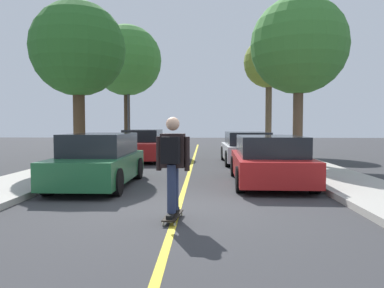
% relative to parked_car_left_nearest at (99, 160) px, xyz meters
% --- Properties ---
extents(ground, '(80.00, 80.00, 0.00)m').
position_rel_parked_car_left_nearest_xyz_m(ground, '(2.31, -2.76, -0.69)').
color(ground, '#353538').
extents(center_line, '(0.12, 39.20, 0.01)m').
position_rel_parked_car_left_nearest_xyz_m(center_line, '(2.31, 1.24, -0.68)').
color(center_line, gold).
rests_on(center_line, ground).
extents(parked_car_left_nearest, '(1.83, 4.09, 1.40)m').
position_rel_parked_car_left_nearest_xyz_m(parked_car_left_nearest, '(0.00, 0.00, 0.00)').
color(parked_car_left_nearest, '#1E5B33').
rests_on(parked_car_left_nearest, ground).
extents(parked_car_left_near, '(1.92, 4.72, 1.41)m').
position_rel_parked_car_left_nearest_xyz_m(parked_car_left_near, '(-0.00, 7.15, 0.00)').
color(parked_car_left_near, maroon).
rests_on(parked_car_left_near, ground).
extents(parked_car_right_nearest, '(2.09, 4.35, 1.33)m').
position_rel_parked_car_left_nearest_xyz_m(parked_car_right_nearest, '(4.62, 0.49, -0.03)').
color(parked_car_right_nearest, maroon).
rests_on(parked_car_right_nearest, ground).
extents(parked_car_right_near, '(2.03, 4.14, 1.33)m').
position_rel_parked_car_left_nearest_xyz_m(parked_car_right_near, '(4.62, 5.95, -0.02)').
color(parked_car_right_near, '#B7B7BC').
rests_on(parked_car_right_near, ground).
extents(street_tree_left_nearest, '(3.52, 3.52, 6.10)m').
position_rel_parked_car_left_nearest_xyz_m(street_tree_left_nearest, '(-1.91, 4.04, 3.76)').
color(street_tree_left_nearest, '#4C3823').
rests_on(street_tree_left_nearest, sidewalk_left).
extents(street_tree_left_near, '(4.25, 4.25, 7.54)m').
position_rel_parked_car_left_nearest_xyz_m(street_tree_left_near, '(-1.91, 12.74, 4.84)').
color(street_tree_left_near, '#3D2D1E').
rests_on(street_tree_left_near, sidewalk_left).
extents(street_tree_right_nearest, '(3.79, 3.79, 6.50)m').
position_rel_parked_car_left_nearest_xyz_m(street_tree_right_nearest, '(6.53, 4.99, 4.03)').
color(street_tree_right_nearest, brown).
rests_on(street_tree_right_nearest, sidewalk_right).
extents(street_tree_right_near, '(2.90, 2.90, 6.52)m').
position_rel_parked_car_left_nearest_xyz_m(street_tree_right_near, '(6.53, 11.68, 4.46)').
color(street_tree_right_near, brown).
rests_on(street_tree_right_near, sidewalk_right).
extents(streetlamp, '(0.36, 0.24, 4.87)m').
position_rel_parked_car_left_nearest_xyz_m(streetlamp, '(-1.75, 12.38, 2.28)').
color(streetlamp, '#38383D').
rests_on(streetlamp, sidewalk_left).
extents(skateboard, '(0.31, 0.86, 0.10)m').
position_rel_parked_car_left_nearest_xyz_m(skateboard, '(2.28, -3.56, -0.60)').
color(skateboard, black).
rests_on(skateboard, ground).
extents(skateboarder, '(0.59, 0.71, 1.67)m').
position_rel_parked_car_left_nearest_xyz_m(skateboarder, '(2.28, -3.59, 0.36)').
color(skateboarder, black).
rests_on(skateboarder, skateboard).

